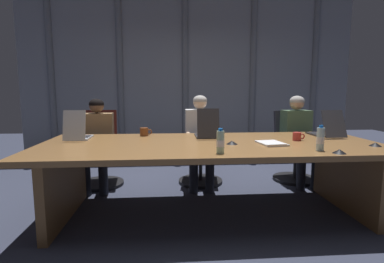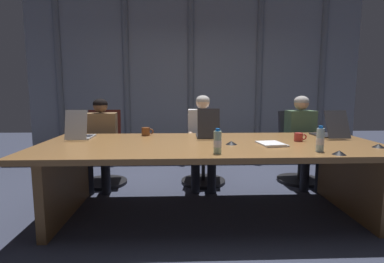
% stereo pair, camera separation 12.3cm
% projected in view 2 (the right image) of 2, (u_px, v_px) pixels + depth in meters
% --- Properties ---
extents(ground_plane, '(12.34, 12.34, 0.00)m').
position_uv_depth(ground_plane, '(210.00, 213.00, 3.09)').
color(ground_plane, '#383D51').
extents(conference_table, '(3.38, 1.39, 0.74)m').
position_uv_depth(conference_table, '(210.00, 158.00, 3.01)').
color(conference_table, olive).
rests_on(conference_table, ground_plane).
extents(curtain_backdrop, '(6.17, 0.17, 3.13)m').
position_uv_depth(curtain_backdrop, '(195.00, 74.00, 5.64)').
color(curtain_backdrop, gray).
rests_on(curtain_backdrop, ground_plane).
extents(laptop_left_end, '(0.23, 0.42, 0.32)m').
position_uv_depth(laptop_left_end, '(81.00, 133.00, 3.23)').
color(laptop_left_end, '#A8ADB7').
rests_on(laptop_left_end, conference_table).
extents(laptop_left_mid, '(0.24, 0.40, 0.33)m').
position_uv_depth(laptop_left_mid, '(208.00, 132.00, 3.31)').
color(laptop_left_mid, '#2D2D33').
rests_on(laptop_left_mid, conference_table).
extents(laptop_center, '(0.25, 0.48, 0.31)m').
position_uv_depth(laptop_center, '(329.00, 132.00, 3.36)').
color(laptop_center, '#2D2D33').
rests_on(laptop_center, conference_table).
extents(office_chair_left_end, '(0.60, 0.60, 0.99)m').
position_uv_depth(office_chair_left_end, '(104.00, 156.00, 4.07)').
color(office_chair_left_end, '#511E19').
rests_on(office_chair_left_end, ground_plane).
extents(office_chair_left_mid, '(0.60, 0.60, 0.93)m').
position_uv_depth(office_chair_left_mid, '(203.00, 157.00, 4.13)').
color(office_chair_left_mid, '#511E19').
rests_on(office_chair_left_mid, ground_plane).
extents(office_chair_center, '(0.60, 0.61, 0.97)m').
position_uv_depth(office_chair_center, '(298.00, 155.00, 4.18)').
color(office_chair_center, '#2D2D38').
rests_on(office_chair_center, ground_plane).
extents(person_left_end, '(0.44, 0.57, 1.15)m').
position_uv_depth(person_left_end, '(100.00, 137.00, 3.87)').
color(person_left_end, olive).
rests_on(person_left_end, ground_plane).
extents(person_left_mid, '(0.41, 0.56, 1.19)m').
position_uv_depth(person_left_mid, '(203.00, 135.00, 3.93)').
color(person_left_mid, silver).
rests_on(person_left_mid, ground_plane).
extents(person_center, '(0.40, 0.56, 1.19)m').
position_uv_depth(person_center, '(303.00, 135.00, 3.98)').
color(person_center, '#4C6B4C').
rests_on(person_center, ground_plane).
extents(water_bottle_primary, '(0.07, 0.07, 0.21)m').
position_uv_depth(water_bottle_primary, '(218.00, 142.00, 2.47)').
color(water_bottle_primary, '#ADD1B2').
rests_on(water_bottle_primary, conference_table).
extents(water_bottle_secondary, '(0.07, 0.07, 0.22)m').
position_uv_depth(water_bottle_secondary, '(320.00, 140.00, 2.55)').
color(water_bottle_secondary, silver).
rests_on(water_bottle_secondary, conference_table).
extents(coffee_mug_near, '(0.14, 0.09, 0.09)m').
position_uv_depth(coffee_mug_near, '(146.00, 132.00, 3.47)').
color(coffee_mug_near, brown).
rests_on(coffee_mug_near, conference_table).
extents(coffee_mug_far, '(0.13, 0.09, 0.09)m').
position_uv_depth(coffee_mug_far, '(299.00, 137.00, 3.09)').
color(coffee_mug_far, '#B2332D').
rests_on(coffee_mug_far, conference_table).
extents(conference_mic_left_side, '(0.11, 0.11, 0.03)m').
position_uv_depth(conference_mic_left_side, '(339.00, 153.00, 2.44)').
color(conference_mic_left_side, black).
rests_on(conference_mic_left_side, conference_table).
extents(conference_mic_middle, '(0.11, 0.11, 0.03)m').
position_uv_depth(conference_mic_middle, '(379.00, 146.00, 2.75)').
color(conference_mic_middle, black).
rests_on(conference_mic_middle, conference_table).
extents(conference_mic_right_side, '(0.11, 0.11, 0.03)m').
position_uv_depth(conference_mic_right_side, '(231.00, 143.00, 2.90)').
color(conference_mic_right_side, black).
rests_on(conference_mic_right_side, conference_table).
extents(spiral_notepad, '(0.26, 0.33, 0.03)m').
position_uv_depth(spiral_notepad, '(272.00, 144.00, 2.89)').
color(spiral_notepad, silver).
rests_on(spiral_notepad, conference_table).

